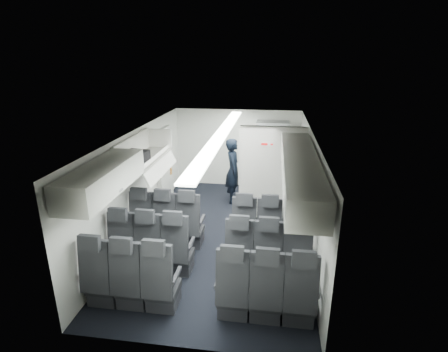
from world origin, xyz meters
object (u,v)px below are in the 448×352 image
(seat_row_mid, at_px, (208,254))
(boarding_door, at_px, (165,165))
(seat_row_rear, at_px, (197,288))
(flight_attendant, at_px, (233,171))
(seat_row_front, at_px, (217,229))
(carry_on_bag, at_px, (137,157))
(galley_unit, at_px, (271,157))

(seat_row_mid, xyz_separation_m, boarding_door, (-1.64, 2.99, 0.55))
(seat_row_rear, height_order, flight_attendant, flight_attendant)
(seat_row_front, relative_size, carry_on_bag, 8.50)
(seat_row_mid, bearing_deg, seat_row_front, 90.00)
(seat_row_mid, relative_size, boarding_door, 1.79)
(seat_row_front, xyz_separation_m, carry_on_bag, (-1.43, -0.09, 1.39))
(seat_row_rear, relative_size, galley_unit, 1.75)
(seat_row_front, distance_m, galley_unit, 3.43)
(seat_row_front, height_order, flight_attendant, flight_attendant)
(flight_attendant, distance_m, carry_on_bag, 2.98)
(seat_row_front, relative_size, seat_row_mid, 1.00)
(carry_on_bag, bearing_deg, seat_row_mid, -19.67)
(flight_attendant, relative_size, carry_on_bag, 4.16)
(seat_row_mid, bearing_deg, seat_row_rear, -90.00)
(seat_row_mid, height_order, flight_attendant, flight_attendant)
(galley_unit, distance_m, flight_attendant, 1.32)
(boarding_door, distance_m, flight_attendant, 1.69)
(galley_unit, bearing_deg, boarding_door, -155.72)
(seat_row_rear, bearing_deg, galley_unit, 79.35)
(seat_row_mid, relative_size, seat_row_rear, 1.00)
(seat_row_mid, bearing_deg, galley_unit, 77.12)
(seat_row_rear, bearing_deg, flight_attendant, 89.57)
(seat_row_mid, relative_size, carry_on_bag, 8.50)
(galley_unit, xyz_separation_m, flight_attendant, (-0.92, -0.93, -0.14))
(seat_row_front, bearing_deg, boarding_door, 128.16)
(carry_on_bag, bearing_deg, seat_row_rear, -40.24)
(seat_row_rear, distance_m, carry_on_bag, 2.63)
(seat_row_front, relative_size, boarding_door, 1.79)
(seat_row_front, xyz_separation_m, seat_row_rear, (0.00, -1.80, 0.00))
(galley_unit, height_order, boarding_door, galley_unit)
(carry_on_bag, bearing_deg, seat_row_front, 13.49)
(galley_unit, xyz_separation_m, carry_on_bag, (-2.38, -3.34, 0.84))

